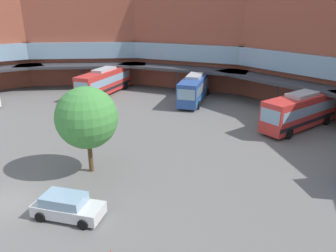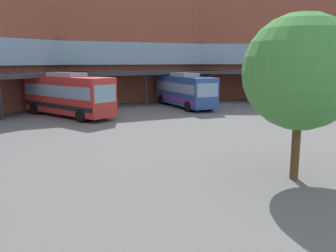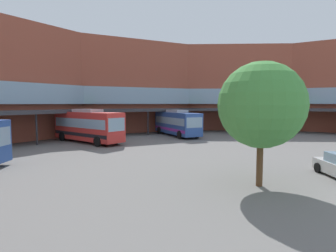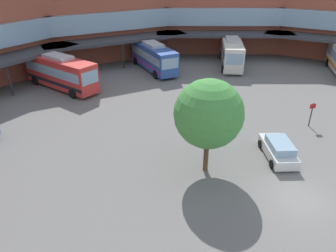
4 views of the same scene
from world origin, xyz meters
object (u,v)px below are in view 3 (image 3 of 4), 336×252
at_px(bus_6, 177,123).
at_px(plaza_tree, 261,105).
at_px(bus_0, 88,126).
at_px(bus_3, 250,121).

xyz_separation_m(bus_6, plaza_tree, (-17.03, -17.28, 2.67)).
bearing_deg(bus_0, plaza_tree, -10.75).
distance_m(bus_0, bus_6, 12.75).
distance_m(bus_0, plaza_tree, 22.83).
xyz_separation_m(bus_0, bus_6, (11.81, -4.80, -0.13)).
bearing_deg(bus_3, bus_6, -74.27).
xyz_separation_m(bus_3, bus_6, (-7.77, 8.02, -0.09)).
height_order(bus_6, plaza_tree, plaza_tree).
bearing_deg(bus_6, plaza_tree, -15.27).
height_order(bus_0, plaza_tree, plaza_tree).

